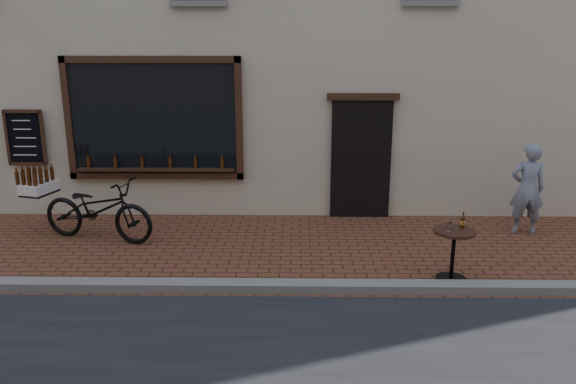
{
  "coord_description": "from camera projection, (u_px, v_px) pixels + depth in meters",
  "views": [
    {
      "loc": [
        0.7,
        -6.72,
        3.3
      ],
      "look_at": [
        0.58,
        1.2,
        1.1
      ],
      "focal_mm": 35.0,
      "sensor_mm": 36.0,
      "label": 1
    }
  ],
  "objects": [
    {
      "name": "bistro_table",
      "position": [
        454.0,
        244.0,
        7.75
      ],
      "size": [
        0.58,
        0.58,
        0.99
      ],
      "color": "black",
      "rests_on": "ground"
    },
    {
      "name": "pedestrian",
      "position": [
        527.0,
        189.0,
        9.57
      ],
      "size": [
        0.61,
        0.43,
        1.58
      ],
      "primitive_type": "imported",
      "rotation": [
        0.0,
        0.0,
        3.06
      ],
      "color": "gray",
      "rests_on": "ground"
    },
    {
      "name": "ground",
      "position": [
        242.0,
        297.0,
        7.37
      ],
      "size": [
        90.0,
        90.0,
        0.0
      ],
      "primitive_type": "plane",
      "color": "brown",
      "rests_on": "ground"
    },
    {
      "name": "cargo_bicycle",
      "position": [
        95.0,
        208.0,
        9.32
      ],
      "size": [
        2.46,
        1.24,
        1.13
      ],
      "rotation": [
        0.0,
        0.0,
        1.3
      ],
      "color": "black",
      "rests_on": "ground"
    },
    {
      "name": "kerb",
      "position": [
        244.0,
        286.0,
        7.55
      ],
      "size": [
        90.0,
        0.25,
        0.12
      ],
      "primitive_type": "cube",
      "color": "slate",
      "rests_on": "ground"
    }
  ]
}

